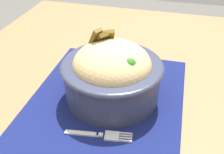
# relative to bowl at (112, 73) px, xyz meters

# --- Properties ---
(table) EXTENTS (1.16, 0.87, 0.78)m
(table) POSITION_rel_bowl_xyz_m (0.05, 0.01, -0.13)
(table) COLOR olive
(table) RESTS_ON ground_plane
(placemat) EXTENTS (0.42, 0.32, 0.00)m
(placemat) POSITION_rel_bowl_xyz_m (0.03, -0.01, -0.06)
(placemat) COLOR #11194C
(placemat) RESTS_ON table
(bowl) EXTENTS (0.21, 0.21, 0.14)m
(bowl) POSITION_rel_bowl_xyz_m (0.00, 0.00, 0.00)
(bowl) COLOR #2D3347
(bowl) RESTS_ON placemat
(fork) EXTENTS (0.03, 0.12, 0.00)m
(fork) POSITION_rel_bowl_xyz_m (0.12, 0.01, -0.06)
(fork) COLOR silver
(fork) RESTS_ON placemat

